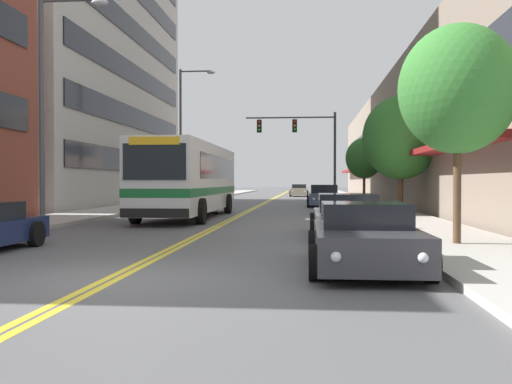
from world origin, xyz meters
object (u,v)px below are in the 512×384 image
Objects in this scene: city_bus at (190,177)px; fire_hydrant at (392,216)px; street_lamp_left_far at (185,126)px; street_tree_right_far at (364,158)px; car_slate_blue_parked_right_far at (324,197)px; street_tree_right_mid at (401,138)px; car_dark_grey_parked_right_foreground at (365,238)px; street_lamp_left_near at (51,91)px; car_champagne_moving_lead at (299,191)px; car_red_parked_left_mid at (196,196)px; traffic_signal_mast at (304,139)px; street_tree_right_near at (458,89)px; car_silver_parked_right_mid at (347,217)px.

fire_hydrant is (8.01, -7.01, -1.30)m from city_bus.
street_lamp_left_far is 2.01× the size of street_tree_right_far.
street_tree_right_mid reaches higher than car_slate_blue_parked_right_far.
street_lamp_left_near is at bearing 142.94° from car_dark_grey_parked_right_foreground.
street_lamp_left_near is at bearing -99.15° from car_champagne_moving_lead.
street_tree_right_far is at bearing 48.47° from car_slate_blue_parked_right_far.
car_champagne_moving_lead is at bearing 94.40° from car_slate_blue_parked_right_far.
car_slate_blue_parked_right_far is 0.85× the size of street_tree_right_mid.
car_champagne_moving_lead is at bearing 94.63° from fire_hydrant.
street_lamp_left_near is (-9.29, -19.61, 3.88)m from car_slate_blue_parked_right_far.
traffic_signal_mast reaches higher than car_red_parked_left_mid.
street_lamp_left_near is at bearing -108.87° from traffic_signal_mast.
street_lamp_left_near is at bearing 162.99° from street_tree_right_near.
street_tree_right_mid is (3.22, 10.46, 3.12)m from car_silver_parked_right_mid.
car_red_parked_left_mid is at bearing -105.32° from car_champagne_moving_lead.
car_dark_grey_parked_right_foreground is at bearing -126.76° from street_tree_right_near.
car_red_parked_left_mid is 0.96× the size of car_slate_blue_parked_right_far.
street_tree_right_far is at bearing 84.43° from car_dark_grey_parked_right_foreground.
street_tree_right_mid is 13.01m from street_tree_right_far.
street_tree_right_near is 6.52× the size of fire_hydrant.
street_tree_right_mid is at bearing 79.29° from fire_hydrant.
city_bus reaches higher than car_silver_parked_right_mid.
traffic_signal_mast is (7.41, 2.54, 4.08)m from car_red_parked_left_mid.
car_silver_parked_right_mid is at bearing -65.58° from street_lamp_left_far.
street_tree_right_mid reaches higher than car_silver_parked_right_mid.
street_tree_right_near is at bearing -93.46° from street_tree_right_mid.
street_lamp_left_near is 20.22m from street_lamp_left_far.
traffic_signal_mast is 0.72× the size of street_lamp_left_far.
car_silver_parked_right_mid is 20.18m from car_slate_blue_parked_right_far.
city_bus is at bearing 127.87° from street_tree_right_near.
street_tree_right_far reaches higher than fire_hydrant.
street_tree_right_mid is at bearing 86.54° from street_tree_right_near.
traffic_signal_mast reaches higher than car_slate_blue_parked_right_far.
street_lamp_left_far reaches higher than car_red_parked_left_mid.
car_dark_grey_parked_right_foreground is at bearing -66.78° from city_bus.
street_tree_right_far reaches higher than city_bus.
street_lamp_left_far is at bearing -167.62° from street_tree_right_far.
car_dark_grey_parked_right_foreground is at bearing -91.14° from car_silver_parked_right_mid.
city_bus is 17.74m from street_tree_right_far.
street_tree_right_near reaches higher than car_dark_grey_parked_right_foreground.
city_bus is 2.30× the size of street_tree_right_near.
street_lamp_left_far is at bearing 176.33° from car_slate_blue_parked_right_far.
street_lamp_left_far is at bearing 119.45° from fire_hydrant.
car_dark_grey_parked_right_foreground is at bearing -72.63° from car_red_parked_left_mid.
city_bus is at bearing -96.68° from car_champagne_moving_lead.
car_red_parked_left_mid is 0.49× the size of street_lamp_left_far.
street_lamp_left_near is at bearing -115.35° from car_slate_blue_parked_right_far.
car_slate_blue_parked_right_far is 23.58m from street_tree_right_near.
street_lamp_left_near is 1.66× the size of street_tree_right_far.
car_slate_blue_parked_right_far is 0.98× the size of car_champagne_moving_lead.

